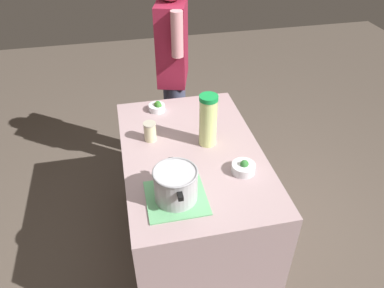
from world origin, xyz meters
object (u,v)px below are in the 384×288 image
mason_jar (150,131)px  broccoli_bowl_center (244,167)px  lemonade_pitcher (208,120)px  broccoli_bowl_front (157,107)px  cooking_pot (176,184)px  person_cook (173,74)px

mason_jar → broccoli_bowl_center: size_ratio=0.93×
broccoli_bowl_center → lemonade_pitcher: bearing=23.5°
lemonade_pitcher → broccoli_bowl_front: bearing=29.6°
lemonade_pitcher → mason_jar: lemonade_pitcher is taller
broccoli_bowl_front → broccoli_bowl_center: size_ratio=0.86×
lemonade_pitcher → broccoli_bowl_front: size_ratio=2.89×
mason_jar → broccoli_bowl_front: mason_jar is taller
cooking_pot → person_cook: 1.24m
mason_jar → person_cook: person_cook is taller
lemonade_pitcher → broccoli_bowl_center: bearing=-156.5°
broccoli_bowl_front → broccoli_bowl_center: 0.80m
broccoli_bowl_front → person_cook: person_cook is taller
cooking_pot → mason_jar: (0.51, 0.06, -0.04)m
mason_jar → broccoli_bowl_front: bearing=-14.9°
mason_jar → broccoli_bowl_center: (-0.39, -0.45, -0.03)m
broccoli_bowl_center → person_cook: 1.12m
broccoli_bowl_center → person_cook: (1.11, 0.19, 0.02)m
lemonade_pitcher → broccoli_bowl_front: 0.50m
cooking_pot → broccoli_bowl_center: (0.12, -0.39, -0.07)m
broccoli_bowl_front → person_cook: bearing=-24.1°
lemonade_pitcher → cooking_pot: bearing=147.5°
cooking_pot → lemonade_pitcher: (0.41, -0.26, 0.06)m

